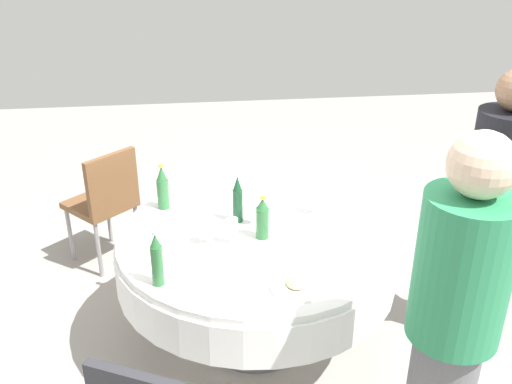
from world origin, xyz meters
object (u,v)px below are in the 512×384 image
at_px(wine_glass_mid, 232,226).
at_px(plate_front, 300,251).
at_px(wine_glass_north, 209,226).
at_px(chair_mid, 106,198).
at_px(dining_table, 256,256).
at_px(wine_glass_south, 255,207).
at_px(bottle_green_left, 157,260).
at_px(plate_east, 296,285).
at_px(bottle_green_right, 263,219).
at_px(wine_glass_outer, 315,197).
at_px(person_right, 451,329).
at_px(person_left, 494,208).
at_px(bottle_dark_green_far, 238,200).
at_px(bottle_green_north, 163,188).

height_order(wine_glass_mid, plate_front, wine_glass_mid).
bearing_deg(wine_glass_north, chair_mid, -147.96).
relative_size(dining_table, wine_glass_north, 10.16).
bearing_deg(wine_glass_south, wine_glass_north, -55.20).
height_order(bottle_green_left, plate_east, bottle_green_left).
relative_size(bottle_green_right, wine_glass_outer, 1.64).
xyz_separation_m(bottle_green_right, person_right, (0.99, 0.58, 0.02)).
distance_m(wine_glass_north, wine_glass_mid, 0.12).
bearing_deg(wine_glass_outer, dining_table, -63.14).
xyz_separation_m(plate_front, person_left, (-0.15, 1.11, 0.10)).
bearing_deg(person_right, wine_glass_mid, -82.08).
xyz_separation_m(bottle_green_right, bottle_dark_green_far, (-0.20, -0.11, 0.02)).
bearing_deg(person_right, wine_glass_outer, -108.75).
bearing_deg(bottle_dark_green_far, chair_mid, -134.93).
relative_size(wine_glass_mid, chair_mid, 0.17).
relative_size(wine_glass_outer, person_left, 0.09).
relative_size(dining_table, plate_front, 6.66).
height_order(dining_table, chair_mid, chair_mid).
relative_size(bottle_dark_green_far, person_left, 0.18).
distance_m(bottle_dark_green_far, person_left, 1.40).
relative_size(plate_east, person_left, 0.15).
bearing_deg(plate_front, chair_mid, -137.24).
bearing_deg(wine_glass_north, bottle_green_north, -151.52).
distance_m(dining_table, plate_east, 0.56).
xyz_separation_m(wine_glass_south, person_right, (1.13, 0.61, 0.02)).
distance_m(plate_east, plate_front, 0.31).
distance_m(plate_front, person_left, 1.12).
bearing_deg(bottle_green_north, chair_mid, -145.60).
distance_m(person_left, chair_mid, 2.50).
relative_size(bottle_green_right, person_right, 0.15).
bearing_deg(plate_east, bottle_dark_green_far, -163.10).
bearing_deg(bottle_green_north, person_right, 38.37).
bearing_deg(wine_glass_north, plate_east, 40.78).
relative_size(bottle_green_left, bottle_dark_green_far, 0.97).
height_order(wine_glass_north, wine_glass_south, wine_glass_south).
xyz_separation_m(person_left, chair_mid, (-1.06, -2.24, -0.32)).
bearing_deg(plate_east, wine_glass_south, -169.32).
bearing_deg(bottle_green_right, wine_glass_outer, 125.49).
xyz_separation_m(bottle_green_left, wine_glass_outer, (-0.60, 0.86, -0.03)).
relative_size(bottle_dark_green_far, plate_front, 1.26).
distance_m(bottle_dark_green_far, wine_glass_south, 0.10).
xyz_separation_m(bottle_dark_green_far, plate_east, (0.67, 0.20, -0.12)).
bearing_deg(plate_east, plate_front, 165.87).
height_order(plate_east, chair_mid, chair_mid).
distance_m(bottle_green_left, person_right, 1.28).
height_order(bottle_green_north, chair_mid, bottle_green_north).
bearing_deg(wine_glass_north, wine_glass_outer, 113.78).
distance_m(wine_glass_outer, person_right, 1.25).
xyz_separation_m(wine_glass_outer, plate_east, (0.71, -0.24, -0.09)).
xyz_separation_m(wine_glass_outer, plate_front, (0.41, -0.16, -0.10)).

